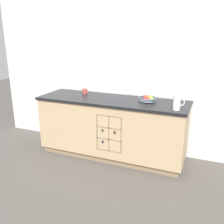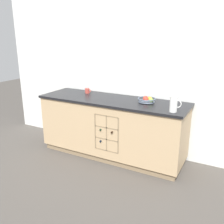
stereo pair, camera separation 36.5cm
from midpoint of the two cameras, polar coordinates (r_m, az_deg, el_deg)
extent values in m
plane|color=#4C4742|center=(4.04, 2.62, -9.73)|extent=(14.00, 14.00, 0.00)
cube|color=silver|center=(4.01, 5.37, 9.17)|extent=(4.63, 0.06, 2.55)
cube|color=#8B7354|center=(4.02, 2.63, -9.16)|extent=(2.17, 0.60, 0.09)
cube|color=tan|center=(3.85, 2.72, -3.29)|extent=(2.23, 0.66, 0.79)
cube|color=black|center=(3.72, 2.81, 2.66)|extent=(2.27, 0.70, 0.03)
cube|color=#8B7354|center=(3.62, 2.40, -4.49)|extent=(0.37, 0.01, 0.53)
cube|color=#8B7354|center=(3.65, -0.60, -4.25)|extent=(0.02, 0.10, 0.53)
cube|color=#8B7354|center=(3.50, 4.78, -5.29)|extent=(0.02, 0.10, 0.53)
cube|color=#8B7354|center=(3.68, 1.99, -8.58)|extent=(0.37, 0.10, 0.02)
cube|color=#8B7354|center=(3.61, 2.02, -6.06)|extent=(0.37, 0.10, 0.02)
cube|color=#8B7354|center=(3.54, 2.05, -3.44)|extent=(0.37, 0.10, 0.02)
cube|color=#8B7354|center=(3.48, 2.08, -0.73)|extent=(0.37, 0.10, 0.02)
cube|color=#8B7354|center=(3.57, 2.03, -4.77)|extent=(0.02, 0.10, 0.53)
cylinder|color=black|center=(3.75, 1.42, -5.88)|extent=(0.07, 0.18, 0.07)
cylinder|color=black|center=(3.64, 0.49, -6.59)|extent=(0.03, 0.08, 0.03)
cylinder|color=black|center=(3.69, 1.55, -3.28)|extent=(0.07, 0.20, 0.07)
cylinder|color=black|center=(3.58, 0.53, -3.99)|extent=(0.03, 0.09, 0.03)
cylinder|color=black|center=(3.62, 4.15, -3.80)|extent=(0.07, 0.20, 0.07)
cylinder|color=black|center=(3.49, 3.18, -4.55)|extent=(0.03, 0.09, 0.03)
cylinder|color=#4C5666|center=(3.59, 10.81, 2.19)|extent=(0.12, 0.12, 0.01)
cone|color=#4C5666|center=(3.59, 10.84, 2.68)|extent=(0.24, 0.24, 0.05)
torus|color=#4C5666|center=(3.58, 10.86, 2.95)|extent=(0.26, 0.26, 0.02)
sphere|color=red|center=(3.57, 10.67, 2.77)|extent=(0.08, 0.08, 0.08)
sphere|color=gold|center=(3.62, 11.47, 2.90)|extent=(0.07, 0.07, 0.07)
sphere|color=#7FA838|center=(3.56, 11.82, 2.60)|extent=(0.07, 0.07, 0.07)
sphere|color=red|center=(3.64, 10.56, 3.02)|extent=(0.07, 0.07, 0.07)
cylinder|color=white|center=(3.21, 17.07, 1.70)|extent=(0.09, 0.09, 0.20)
torus|color=white|center=(3.19, 17.22, 3.35)|extent=(0.10, 0.10, 0.01)
torus|color=white|center=(3.20, 17.94, 1.75)|extent=(0.10, 0.01, 0.10)
cylinder|color=#B7473D|center=(4.10, -3.17, 4.86)|extent=(0.07, 0.07, 0.08)
torus|color=#B7473D|center=(4.08, -2.71, 4.83)|extent=(0.07, 0.01, 0.07)
camera|label=1|loc=(0.18, -87.23, 0.86)|focal=40.00mm
camera|label=2|loc=(0.18, 92.77, -0.86)|focal=40.00mm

